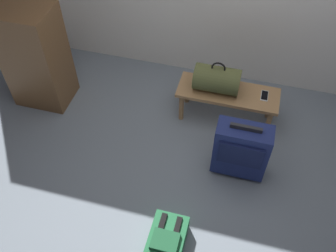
{
  "coord_description": "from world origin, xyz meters",
  "views": [
    {
      "loc": [
        0.37,
        -1.85,
        2.96
      ],
      "look_at": [
        -0.23,
        0.4,
        0.25
      ],
      "focal_mm": 40.19,
      "sensor_mm": 36.0,
      "label": 1
    }
  ],
  "objects_px": {
    "bench": "(228,96)",
    "side_cabinet": "(35,57)",
    "suitcase_upright_navy": "(241,150)",
    "backpack_green": "(167,239)",
    "duffel_bag_olive": "(217,79)",
    "cell_phone": "(265,96)"
  },
  "relations": [
    {
      "from": "duffel_bag_olive",
      "to": "cell_phone",
      "type": "bearing_deg",
      "value": 3.47
    },
    {
      "from": "backpack_green",
      "to": "duffel_bag_olive",
      "type": "bearing_deg",
      "value": 86.44
    },
    {
      "from": "backpack_green",
      "to": "side_cabinet",
      "type": "xyz_separation_m",
      "value": [
        -1.73,
        1.32,
        0.46
      ]
    },
    {
      "from": "duffel_bag_olive",
      "to": "suitcase_upright_navy",
      "type": "distance_m",
      "value": 0.75
    },
    {
      "from": "cell_phone",
      "to": "backpack_green",
      "type": "distance_m",
      "value": 1.66
    },
    {
      "from": "duffel_bag_olive",
      "to": "side_cabinet",
      "type": "height_order",
      "value": "side_cabinet"
    },
    {
      "from": "duffel_bag_olive",
      "to": "bench",
      "type": "bearing_deg",
      "value": 0.0
    },
    {
      "from": "cell_phone",
      "to": "duffel_bag_olive",
      "type": "bearing_deg",
      "value": -176.53
    },
    {
      "from": "backpack_green",
      "to": "suitcase_upright_navy",
      "type": "bearing_deg",
      "value": 62.9
    },
    {
      "from": "bench",
      "to": "backpack_green",
      "type": "bearing_deg",
      "value": -98.37
    },
    {
      "from": "bench",
      "to": "suitcase_upright_navy",
      "type": "relative_size",
      "value": 1.57
    },
    {
      "from": "bench",
      "to": "side_cabinet",
      "type": "bearing_deg",
      "value": -174.56
    },
    {
      "from": "duffel_bag_olive",
      "to": "backpack_green",
      "type": "bearing_deg",
      "value": -93.56
    },
    {
      "from": "bench",
      "to": "suitcase_upright_navy",
      "type": "bearing_deg",
      "value": -71.21
    },
    {
      "from": "duffel_bag_olive",
      "to": "side_cabinet",
      "type": "bearing_deg",
      "value": -174.18
    },
    {
      "from": "cell_phone",
      "to": "side_cabinet",
      "type": "height_order",
      "value": "side_cabinet"
    },
    {
      "from": "suitcase_upright_navy",
      "to": "side_cabinet",
      "type": "xyz_separation_m",
      "value": [
        -2.17,
        0.46,
        0.22
      ]
    },
    {
      "from": "suitcase_upright_navy",
      "to": "bench",
      "type": "bearing_deg",
      "value": 108.79
    },
    {
      "from": "suitcase_upright_navy",
      "to": "duffel_bag_olive",
      "type": "bearing_deg",
      "value": 118.3
    },
    {
      "from": "duffel_bag_olive",
      "to": "suitcase_upright_navy",
      "type": "height_order",
      "value": "duffel_bag_olive"
    },
    {
      "from": "bench",
      "to": "cell_phone",
      "type": "height_order",
      "value": "cell_phone"
    },
    {
      "from": "bench",
      "to": "side_cabinet",
      "type": "distance_m",
      "value": 1.97
    }
  ]
}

